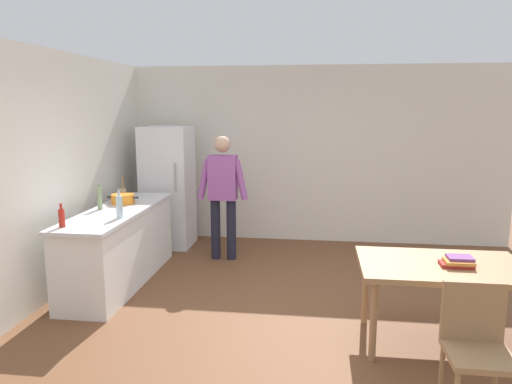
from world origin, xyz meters
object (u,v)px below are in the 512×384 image
object	(u,v)px
dining_table	(441,272)
bottle_water_clear	(119,207)
bottle_sauce_red	(62,218)
cooking_pot	(123,199)
book_stack	(458,262)
bottle_vinegar_tall	(100,198)
chair	(476,341)
person	(223,189)
refrigerator	(168,187)
utensil_jar	(122,193)

from	to	relation	value
dining_table	bottle_water_clear	xyz separation A→B (m)	(-3.19, 0.68, 0.35)
dining_table	bottle_sauce_red	world-z (taller)	bottle_sauce_red
cooking_pot	book_stack	bearing A→B (deg)	-22.37
bottle_vinegar_tall	book_stack	xyz separation A→B (m)	(3.71, -1.12, -0.25)
chair	cooking_pot	world-z (taller)	cooking_pot
bottle_sauce_red	bottle_water_clear	xyz separation A→B (m)	(0.41, 0.45, 0.03)
person	bottle_sauce_red	xyz separation A→B (m)	(-1.25, -1.92, 0.02)
cooking_pot	refrigerator	bearing A→B (deg)	82.56
utensil_jar	bottle_sauce_red	bearing A→B (deg)	-90.59
person	bottle_water_clear	size ratio (longest dim) A/B	5.67
chair	bottle_water_clear	world-z (taller)	bottle_water_clear
person	chair	size ratio (longest dim) A/B	1.87
bottle_vinegar_tall	cooking_pot	bearing A→B (deg)	69.92
refrigerator	bottle_water_clear	world-z (taller)	refrigerator
chair	bottle_vinegar_tall	size ratio (longest dim) A/B	2.84
cooking_pot	bottle_water_clear	xyz separation A→B (m)	(0.28, -0.75, 0.07)
chair	bottle_water_clear	distance (m)	3.62
book_stack	chair	bearing A→B (deg)	-97.17
cooking_pot	book_stack	xyz separation A→B (m)	(3.58, -1.47, -0.17)
refrigerator	utensil_jar	xyz separation A→B (m)	(-0.29, -1.02, 0.08)
person	chair	xyz separation A→B (m)	(2.35, -3.11, -0.44)
refrigerator	person	bearing A→B (deg)	-30.23
refrigerator	book_stack	size ratio (longest dim) A/B	6.75
bottle_water_clear	utensil_jar	bearing A→B (deg)	111.56
dining_table	bottle_vinegar_tall	world-z (taller)	bottle_vinegar_tall
utensil_jar	dining_table	bearing A→B (deg)	-25.06
bottle_sauce_red	bottle_water_clear	distance (m)	0.61
bottle_water_clear	book_stack	xyz separation A→B (m)	(3.30, -0.73, -0.24)
dining_table	chair	size ratio (longest dim) A/B	1.54
chair	bottle_vinegar_tall	bearing A→B (deg)	157.45
utensil_jar	cooking_pot	bearing A→B (deg)	-65.21
cooking_pot	utensil_jar	world-z (taller)	utensil_jar
refrigerator	bottle_water_clear	size ratio (longest dim) A/B	6.00
dining_table	bottle_water_clear	size ratio (longest dim) A/B	4.67
refrigerator	bottle_water_clear	distance (m)	2.03
dining_table	utensil_jar	size ratio (longest dim) A/B	4.37
person	bottle_vinegar_tall	world-z (taller)	person
person	book_stack	size ratio (longest dim) A/B	6.38
bottle_sauce_red	book_stack	bearing A→B (deg)	-4.32
cooking_pot	utensil_jar	xyz separation A→B (m)	(-0.12, 0.26, 0.02)
chair	cooking_pot	xyz separation A→B (m)	(-3.47, 2.39, 0.43)
chair	bottle_sauce_red	xyz separation A→B (m)	(-3.60, 1.20, 0.46)
refrigerator	utensil_jar	size ratio (longest dim) A/B	5.62
cooking_pot	bottle_sauce_red	world-z (taller)	bottle_sauce_red
chair	person	bearing A→B (deg)	133.96
dining_table	person	bearing A→B (deg)	137.59
cooking_pot	bottle_vinegar_tall	distance (m)	0.39
dining_table	chair	distance (m)	0.98
bottle_vinegar_tall	book_stack	bearing A→B (deg)	-16.77
refrigerator	chair	world-z (taller)	refrigerator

